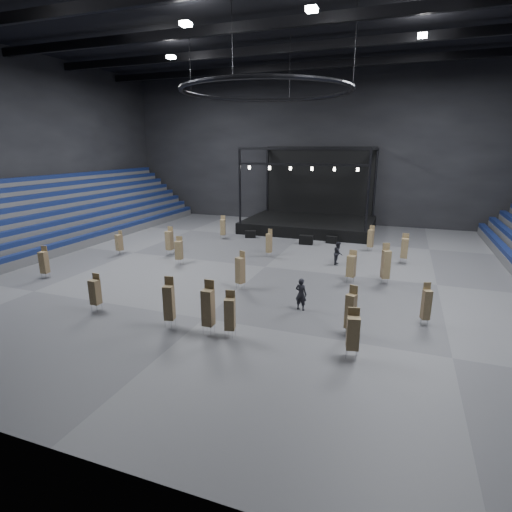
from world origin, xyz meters
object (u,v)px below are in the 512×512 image
(chair_stack_7, at_px, (269,243))
(chair_stack_8, at_px, (169,240))
(chair_stack_1, at_px, (405,248))
(man_center, at_px, (301,294))
(chair_stack_13, at_px, (179,250))
(flight_case_left, at_px, (250,234))
(flight_case_mid, at_px, (306,240))
(flight_case_right, at_px, (332,240))
(chair_stack_4, at_px, (353,332))
(chair_stack_17, at_px, (386,264))
(chair_stack_15, at_px, (351,310))
(crew_member, at_px, (338,253))
(chair_stack_2, at_px, (351,265))
(chair_stack_6, at_px, (223,227))
(chair_stack_12, at_px, (426,304))
(chair_stack_16, at_px, (169,302))
(chair_stack_11, at_px, (95,291))
(chair_stack_10, at_px, (119,242))
(chair_stack_14, at_px, (371,238))
(chair_stack_0, at_px, (240,270))
(chair_stack_9, at_px, (44,262))
(chair_stack_5, at_px, (230,313))

(chair_stack_7, bearing_deg, chair_stack_8, -148.96)
(chair_stack_1, distance_m, man_center, 13.52)
(chair_stack_1, height_order, chair_stack_13, chair_stack_1)
(flight_case_left, xyz_separation_m, chair_stack_8, (-4.23, -8.78, 0.94))
(flight_case_mid, bearing_deg, flight_case_right, 30.27)
(chair_stack_4, distance_m, chair_stack_8, 21.41)
(flight_case_mid, relative_size, chair_stack_17, 0.46)
(chair_stack_15, height_order, crew_member, chair_stack_15)
(chair_stack_13, bearing_deg, crew_member, 8.87)
(chair_stack_2, bearing_deg, chair_stack_7, 159.86)
(flight_case_mid, xyz_separation_m, chair_stack_6, (-8.64, -0.50, 0.80))
(flight_case_left, distance_m, chair_stack_12, 23.25)
(chair_stack_8, height_order, chair_stack_16, chair_stack_16)
(crew_member, bearing_deg, chair_stack_13, 107.50)
(chair_stack_11, bearing_deg, chair_stack_12, 13.81)
(chair_stack_13, height_order, man_center, chair_stack_13)
(chair_stack_10, bearing_deg, chair_stack_1, 31.91)
(chair_stack_13, relative_size, chair_stack_14, 0.97)
(chair_stack_11, relative_size, man_center, 1.15)
(chair_stack_7, bearing_deg, chair_stack_16, -77.27)
(chair_stack_11, relative_size, chair_stack_12, 0.95)
(chair_stack_10, xyz_separation_m, chair_stack_11, (6.81, -10.69, 0.03))
(chair_stack_14, bearing_deg, chair_stack_16, -96.99)
(chair_stack_12, distance_m, chair_stack_15, 4.42)
(flight_case_right, relative_size, chair_stack_13, 0.46)
(flight_case_left, distance_m, chair_stack_11, 21.12)
(chair_stack_2, bearing_deg, chair_stack_1, 73.45)
(chair_stack_7, relative_size, chair_stack_14, 1.02)
(chair_stack_0, distance_m, chair_stack_2, 7.75)
(chair_stack_17, bearing_deg, chair_stack_11, -168.73)
(chair_stack_7, height_order, chair_stack_16, chair_stack_16)
(chair_stack_4, xyz_separation_m, chair_stack_17, (0.87, 10.98, 0.21))
(chair_stack_12, relative_size, chair_stack_14, 1.00)
(flight_case_mid, relative_size, chair_stack_8, 0.53)
(chair_stack_2, distance_m, chair_stack_16, 13.19)
(chair_stack_1, relative_size, chair_stack_11, 1.10)
(chair_stack_12, height_order, chair_stack_13, chair_stack_12)
(chair_stack_9, distance_m, chair_stack_15, 21.87)
(flight_case_right, height_order, crew_member, crew_member)
(chair_stack_10, bearing_deg, chair_stack_12, 3.73)
(chair_stack_13, distance_m, chair_stack_17, 15.82)
(chair_stack_16, distance_m, man_center, 7.50)
(chair_stack_4, bearing_deg, chair_stack_13, 134.43)
(chair_stack_5, xyz_separation_m, chair_stack_6, (-9.58, 20.00, -0.01))
(flight_case_mid, distance_m, chair_stack_6, 8.69)
(chair_stack_10, xyz_separation_m, chair_stack_13, (6.43, -0.77, 0.07))
(chair_stack_0, xyz_separation_m, chair_stack_6, (-7.41, 13.34, -0.09))
(chair_stack_8, xyz_separation_m, chair_stack_10, (-4.10, -1.58, -0.17))
(chair_stack_1, bearing_deg, flight_case_left, 165.03)
(chair_stack_11, distance_m, chair_stack_17, 18.73)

